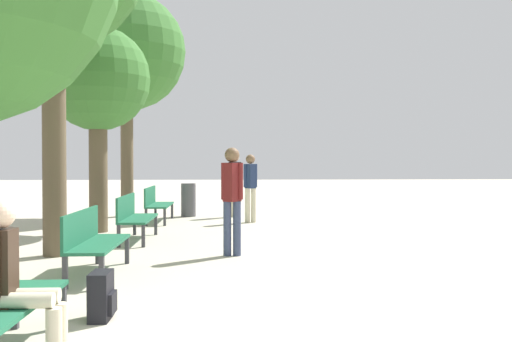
% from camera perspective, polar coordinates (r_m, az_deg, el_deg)
% --- Properties ---
extents(bench_row_1, '(0.53, 1.77, 0.88)m').
position_cam_1_polar(bench_row_1, '(8.06, -16.10, -6.45)').
color(bench_row_1, '#1E6042').
rests_on(bench_row_1, ground_plane).
extents(bench_row_2, '(0.53, 1.77, 0.88)m').
position_cam_1_polar(bench_row_2, '(11.25, -12.17, -4.27)').
color(bench_row_2, '#1E6042').
rests_on(bench_row_2, ground_plane).
extents(bench_row_3, '(0.53, 1.77, 0.88)m').
position_cam_1_polar(bench_row_3, '(14.48, -10.00, -3.06)').
color(bench_row_3, '#1E6042').
rests_on(bench_row_3, ground_plane).
extents(tree_row_2, '(2.24, 2.24, 4.43)m').
position_cam_1_polar(tree_row_2, '(12.84, -15.54, 8.59)').
color(tree_row_2, brown).
rests_on(tree_row_2, ground_plane).
extents(tree_row_3, '(3.23, 3.23, 6.14)m').
position_cam_1_polar(tree_row_3, '(16.33, -12.82, 11.46)').
color(tree_row_3, brown).
rests_on(tree_row_3, ground_plane).
extents(person_seated, '(0.59, 0.34, 1.27)m').
position_cam_1_polar(person_seated, '(4.79, -22.85, -9.68)').
color(person_seated, beige).
rests_on(person_seated, ground_plane).
extents(backpack, '(0.23, 0.37, 0.47)m').
position_cam_1_polar(backpack, '(5.89, -15.18, -11.99)').
color(backpack, black).
rests_on(backpack, ground_plane).
extents(pedestrian_near, '(0.35, 0.24, 1.74)m').
position_cam_1_polar(pedestrian_near, '(15.53, -2.12, -0.94)').
color(pedestrian_near, beige).
rests_on(pedestrian_near, ground_plane).
extents(pedestrian_mid, '(0.34, 0.30, 1.69)m').
position_cam_1_polar(pedestrian_mid, '(14.14, -0.56, -1.26)').
color(pedestrian_mid, beige).
rests_on(pedestrian_mid, ground_plane).
extents(pedestrian_far, '(0.36, 0.31, 1.76)m').
position_cam_1_polar(pedestrian_far, '(9.25, -2.41, -2.30)').
color(pedestrian_far, '#384260').
rests_on(pedestrian_far, ground_plane).
extents(trash_bin, '(0.40, 0.40, 0.91)m').
position_cam_1_polar(trash_bin, '(15.76, -6.78, -2.89)').
color(trash_bin, '#4C4C51').
rests_on(trash_bin, ground_plane).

